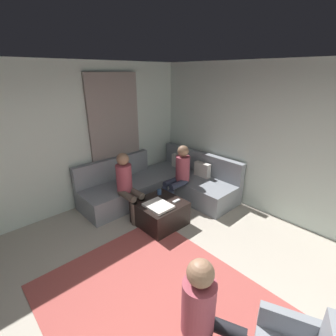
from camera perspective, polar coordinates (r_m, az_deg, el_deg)
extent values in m
cube|color=#B2A899|center=(3.15, -1.79, -32.40)|extent=(6.00, 6.00, 0.10)
cube|color=silver|center=(4.52, 27.35, 4.49)|extent=(6.00, 0.12, 2.70)
cube|color=silver|center=(4.65, -26.73, 5.04)|extent=(0.12, 6.00, 2.70)
cube|color=gray|center=(5.08, -12.19, 6.96)|extent=(0.06, 1.10, 2.50)
cube|color=#AD4C47|center=(3.24, -2.95, -28.72)|extent=(2.60, 2.20, 0.01)
cube|color=gray|center=(5.33, 5.02, -3.86)|extent=(2.10, 0.85, 0.42)
cube|color=gray|center=(5.41, 7.71, 1.42)|extent=(2.10, 0.14, 0.45)
cube|color=gray|center=(5.02, -10.31, -5.84)|extent=(0.85, 1.70, 0.42)
cube|color=gray|center=(5.12, -12.81, -0.12)|extent=(0.14, 1.70, 0.45)
cube|color=silver|center=(5.63, 2.57, 1.29)|extent=(0.36, 0.12, 0.36)
cube|color=silver|center=(5.20, 8.07, -0.69)|extent=(0.36, 0.12, 0.36)
cube|color=black|center=(4.31, -1.91, -10.45)|extent=(0.76, 0.76, 0.42)
cube|color=white|center=(4.06, -2.31, -8.86)|extent=(0.44, 0.36, 0.04)
cylinder|color=#334C72|center=(4.43, -2.08, -5.67)|extent=(0.08, 0.08, 0.10)
cube|color=white|center=(4.21, 1.95, -7.76)|extent=(0.05, 0.15, 0.02)
cube|color=gray|center=(2.66, 27.42, -29.86)|extent=(0.55, 0.30, 0.22)
cylinder|color=#2D3347|center=(4.69, 0.71, -7.57)|extent=(0.12, 0.12, 0.42)
cylinder|color=#2D3347|center=(4.80, -0.78, -6.81)|extent=(0.12, 0.12, 0.42)
cylinder|color=#2D3347|center=(4.69, 2.50, -3.87)|extent=(0.12, 0.40, 0.12)
cylinder|color=#2D3347|center=(4.80, 0.97, -3.20)|extent=(0.12, 0.40, 0.12)
cylinder|color=#993F4C|center=(4.78, 3.47, -0.11)|extent=(0.28, 0.28, 0.50)
sphere|color=#8C664C|center=(4.65, 3.57, 4.01)|extent=(0.22, 0.22, 0.22)
cylinder|color=brown|center=(4.40, -5.95, -9.80)|extent=(0.12, 0.12, 0.42)
cylinder|color=brown|center=(4.31, -7.88, -10.61)|extent=(0.12, 0.12, 0.42)
cylinder|color=brown|center=(4.41, -7.67, -5.78)|extent=(0.40, 0.12, 0.12)
cylinder|color=brown|center=(4.32, -9.61, -6.50)|extent=(0.40, 0.12, 0.12)
cylinder|color=#993F4C|center=(4.41, -10.30, -2.34)|extent=(0.28, 0.28, 0.50)
sphere|color=#8C664C|center=(4.28, -10.62, 2.06)|extent=(0.22, 0.22, 0.22)
cylinder|color=black|center=(2.53, 12.69, -32.74)|extent=(0.41, 0.27, 0.12)
cylinder|color=#993F4C|center=(2.30, 7.14, -29.66)|extent=(0.28, 0.28, 0.50)
sphere|color=#8C664C|center=(2.03, 7.65, -23.30)|extent=(0.22, 0.22, 0.22)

